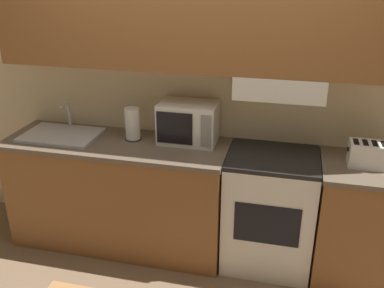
{
  "coord_description": "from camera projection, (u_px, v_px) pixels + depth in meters",
  "views": [
    {
      "loc": [
        0.66,
        -3.12,
        2.2
      ],
      "look_at": [
        0.05,
        -0.54,
        1.06
      ],
      "focal_mm": 40.0,
      "sensor_mm": 36.0,
      "label": 1
    }
  ],
  "objects": [
    {
      "name": "ground_plane",
      "position": [
        201.0,
        230.0,
        3.8
      ],
      "size": [
        16.0,
        16.0,
        0.0
      ],
      "primitive_type": "plane",
      "color": "#7F664C"
    },
    {
      "name": "lower_counter_main",
      "position": [
        119.0,
        193.0,
        3.49
      ],
      "size": [
        1.75,
        0.61,
        0.91
      ],
      "color": "brown",
      "rests_on": "ground_plane"
    },
    {
      "name": "stove_range",
      "position": [
        269.0,
        210.0,
        3.25
      ],
      "size": [
        0.65,
        0.56,
        0.91
      ],
      "color": "white",
      "rests_on": "ground_plane"
    },
    {
      "name": "wall_back",
      "position": [
        202.0,
        63.0,
        3.14
      ],
      "size": [
        5.37,
        0.38,
        2.55
      ],
      "color": "beige",
      "rests_on": "ground_plane"
    },
    {
      "name": "toaster",
      "position": [
        368.0,
        154.0,
        2.88
      ],
      "size": [
        0.26,
        0.16,
        0.17
      ],
      "color": "white",
      "rests_on": "lower_counter_right_stub"
    },
    {
      "name": "paper_towel_roll",
      "position": [
        133.0,
        124.0,
        3.31
      ],
      "size": [
        0.13,
        0.13,
        0.25
      ],
      "color": "black",
      "rests_on": "lower_counter_main"
    },
    {
      "name": "lower_counter_right_stub",
      "position": [
        355.0,
        222.0,
        3.1
      ],
      "size": [
        0.57,
        0.61,
        0.91
      ],
      "color": "brown",
      "rests_on": "ground_plane"
    },
    {
      "name": "sink_basin",
      "position": [
        61.0,
        134.0,
        3.4
      ],
      "size": [
        0.59,
        0.41,
        0.24
      ],
      "color": "#B7BABF",
      "rests_on": "lower_counter_main"
    },
    {
      "name": "microwave",
      "position": [
        188.0,
        123.0,
        3.25
      ],
      "size": [
        0.44,
        0.29,
        0.31
      ],
      "color": "white",
      "rests_on": "lower_counter_main"
    }
  ]
}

